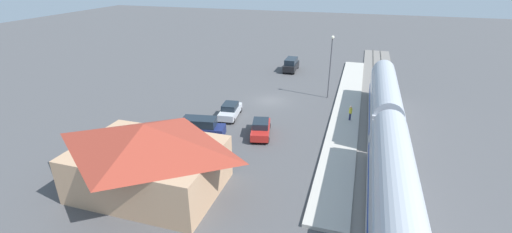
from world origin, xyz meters
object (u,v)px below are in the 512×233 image
object	(u,v)px
station_building	(148,156)
suv_black	(291,64)
suv_navy	(201,128)
sedan_red	(261,128)
light_pole_near_platform	(331,60)
sedan_silver	(230,110)
passenger_train	(392,187)
pedestrian_on_platform	(350,112)

from	to	relation	value
station_building	suv_black	size ratio (longest dim) A/B	2.40
station_building	suv_navy	xyz separation A→B (m)	(0.15, -9.41, -1.82)
sedan_red	light_pole_near_platform	size ratio (longest dim) A/B	0.57
sedan_silver	station_building	bearing A→B (deg)	86.70
passenger_train	suv_black	world-z (taller)	passenger_train
sedan_red	light_pole_near_platform	bearing A→B (deg)	-111.67
light_pole_near_platform	pedestrian_on_platform	bearing A→B (deg)	113.96
sedan_silver	light_pole_near_platform	size ratio (longest dim) A/B	0.55
suv_navy	sedan_silver	xyz separation A→B (m)	(-1.03, -5.88, -0.27)
sedan_silver	suv_navy	bearing A→B (deg)	80.09
station_building	light_pole_near_platform	distance (m)	27.90
station_building	sedan_red	world-z (taller)	station_building
sedan_red	light_pole_near_platform	world-z (taller)	light_pole_near_platform
pedestrian_on_platform	sedan_silver	xyz separation A→B (m)	(13.65, 2.67, -0.40)
passenger_train	sedan_silver	size ratio (longest dim) A/B	11.38
pedestrian_on_platform	light_pole_near_platform	world-z (taller)	light_pole_near_platform
sedan_red	pedestrian_on_platform	bearing A→B (deg)	-144.45
passenger_train	suv_navy	world-z (taller)	passenger_train
suv_black	pedestrian_on_platform	bearing A→B (deg)	119.75
suv_black	suv_navy	size ratio (longest dim) A/B	0.95
station_building	suv_navy	distance (m)	9.59
suv_black	sedan_silver	bearing A→B (deg)	82.64
suv_navy	station_building	bearing A→B (deg)	90.89
suv_navy	sedan_silver	distance (m)	5.97
sedan_red	light_pole_near_platform	distance (m)	15.47
sedan_red	sedan_silver	bearing A→B (deg)	-36.85
pedestrian_on_platform	suv_navy	bearing A→B (deg)	30.21
station_building	passenger_train	bearing A→B (deg)	-175.22
sedan_red	sedan_silver	world-z (taller)	same
station_building	sedan_silver	bearing A→B (deg)	-93.30
light_pole_near_platform	suv_black	bearing A→B (deg)	-56.80
passenger_train	pedestrian_on_platform	xyz separation A→B (m)	(3.47, -16.46, -1.58)
passenger_train	station_building	xyz separation A→B (m)	(18.00, 1.50, 0.11)
sedan_silver	light_pole_near_platform	bearing A→B (deg)	-135.44
suv_black	light_pole_near_platform	xyz separation A→B (m)	(-7.52, 11.49, 4.10)
suv_navy	sedan_silver	bearing A→B (deg)	-99.91
sedan_red	suv_black	distance (m)	25.37
passenger_train	sedan_silver	world-z (taller)	passenger_train
sedan_red	suv_navy	xyz separation A→B (m)	(5.87, 2.25, 0.27)
passenger_train	sedan_silver	distance (m)	22.07
passenger_train	pedestrian_on_platform	world-z (taller)	passenger_train
passenger_train	pedestrian_on_platform	bearing A→B (deg)	-78.10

